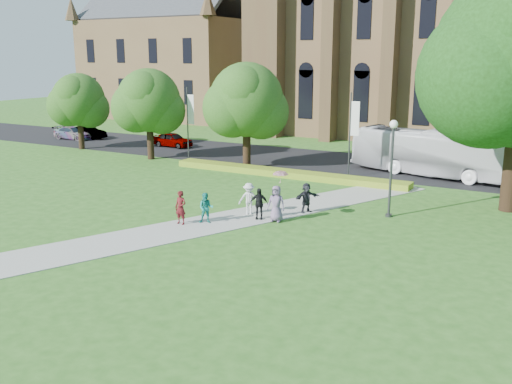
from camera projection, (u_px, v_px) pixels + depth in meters
The scene contains 22 objects.
ground at pixel (206, 228), 28.92m from camera, with size 160.00×160.00×0.00m, color #2B5E1C.
road at pixel (345, 163), 45.90m from camera, with size 160.00×10.00×0.02m, color black.
footpath at pixel (217, 222), 29.76m from camera, with size 3.20×30.00×0.04m, color #B2B2A8.
flower_hedge at pixel (286, 173), 41.02m from camera, with size 18.00×1.40×0.45m, color gold.
building_west at pixel (170, 50), 78.49m from camera, with size 22.00×14.00×18.30m.
streetlamp at pixel (392, 157), 30.12m from camera, with size 0.44×0.44×5.24m.
street_tree_0 at pixel (149, 101), 46.75m from camera, with size 5.20×5.20×7.50m.
street_tree_1 at pixel (247, 100), 42.84m from camera, with size 5.60×5.60×8.05m.
street_tree_2 at pixel (79, 100), 51.93m from camera, with size 4.80×4.80×6.95m.
banner_pole_0 at pixel (351, 130), 40.03m from camera, with size 0.70×0.10×6.00m.
banner_pole_1 at pixel (189, 119), 46.65m from camera, with size 0.70×0.10×6.00m.
tour_coach at pixel (433, 153), 40.86m from camera, with size 2.81×12.02×3.35m, color silver.
car_0 at pixel (173, 140), 53.93m from camera, with size 1.63×4.05×1.38m, color gray.
car_1 at pixel (87, 132), 59.16m from camera, with size 1.40×4.02×1.32m, color gray.
car_2 at pixel (73, 133), 58.84m from camera, with size 1.78×4.39×1.27m, color gray.
pedestrian_0 at pixel (181, 208), 29.22m from camera, with size 0.64×0.42×1.75m, color #541316.
pedestrian_1 at pixel (206, 208), 29.43m from camera, with size 0.78×0.61×1.60m, color #1B877A.
pedestrian_2 at pixel (249, 199), 31.02m from camera, with size 1.13×0.65×1.74m, color silver.
pedestrian_3 at pixel (259, 204), 30.14m from camera, with size 0.98×0.41×1.68m, color black.
pedestrian_4 at pixel (276, 204), 29.71m from camera, with size 0.93×0.61×1.90m, color slate.
pedestrian_5 at pixel (306, 198), 31.41m from camera, with size 1.54×0.49×1.66m, color #222229.
parasol at pixel (280, 179), 29.41m from camera, with size 0.80×0.80×0.71m, color #BE86A0.
Camera 1 is at (15.66, -22.96, 8.56)m, focal length 40.00 mm.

